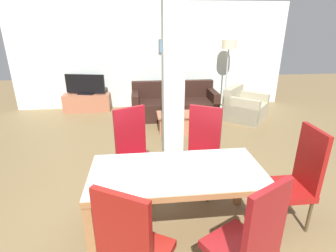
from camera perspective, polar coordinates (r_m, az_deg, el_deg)
name	(u,v)px	position (r m, az deg, el deg)	size (l,w,h in m)	color
ground_plane	(176,229)	(3.17, 1.80, -21.47)	(18.00, 18.00, 0.00)	olive
back_wall	(152,56)	(7.16, -3.56, 14.88)	(7.20, 0.09, 2.70)	silver
divider_pillar	(173,82)	(3.96, 1.05, 9.65)	(0.30, 0.37, 2.70)	silver
dining_table	(177,183)	(2.79, 1.95, -12.24)	(1.79, 0.85, 0.76)	#9E6C40
dining_chair_far_left	(135,150)	(3.52, -7.28, -5.10)	(0.62, 0.62, 1.15)	maroon
dining_chair_far_right	(202,148)	(3.55, 7.35, -4.85)	(0.63, 0.63, 1.15)	maroon
dining_chair_head_right	(297,176)	(3.25, 26.35, -9.80)	(0.46, 0.46, 1.15)	maroon
dining_chair_near_right	(249,241)	(2.29, 17.31, -22.79)	(0.62, 0.62, 1.15)	maroon
dining_chair_near_left	(132,248)	(2.17, -7.81, -24.86)	(0.63, 0.63, 1.15)	maroon
sofa	(174,105)	(6.46, 1.31, 4.57)	(2.03, 0.87, 0.83)	black
armchair	(244,108)	(6.55, 16.20, 3.79)	(1.20, 1.20, 0.75)	tan
coffee_table	(175,122)	(5.55, 1.58, 0.82)	(0.76, 0.48, 0.40)	#A86A49
bottle	(182,110)	(5.44, 3.01, 3.55)	(0.07, 0.07, 0.24)	#4C2D14
tv_stand	(87,102)	(7.23, -17.17, 4.92)	(1.18, 0.40, 0.45)	#A66246
tv_screen	(85,85)	(7.11, -17.58, 8.58)	(1.01, 0.28, 0.51)	black
floor_lamp	(229,51)	(7.04, 13.05, 15.69)	(0.37, 0.37, 1.79)	#B7B7BC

